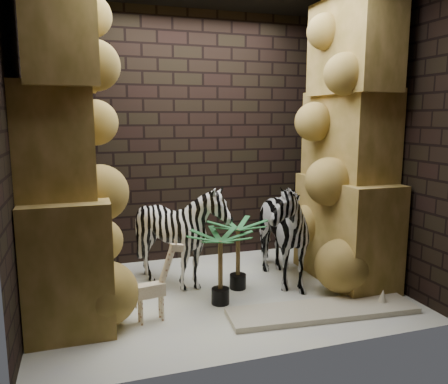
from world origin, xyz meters
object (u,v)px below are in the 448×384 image
object	(u,v)px
zebra_right	(274,221)
palm_front	(238,254)
palm_back	(220,268)
surfboard	(322,310)
giraffe_toy	(150,282)
zebra_left	(181,240)

from	to	relation	value
zebra_right	palm_front	size ratio (longest dim) A/B	1.82
palm_front	palm_back	world-z (taller)	palm_front
zebra_right	surfboard	xyz separation A→B (m)	(0.10, -0.87, -0.64)
giraffe_toy	palm_front	xyz separation A→B (m)	(0.97, 0.48, 0.00)
zebra_right	surfboard	bearing A→B (deg)	-81.85
zebra_left	giraffe_toy	bearing A→B (deg)	-115.34
giraffe_toy	palm_back	world-z (taller)	giraffe_toy
zebra_right	palm_back	world-z (taller)	zebra_right
surfboard	zebra_right	bearing A→B (deg)	101.44
zebra_left	giraffe_toy	world-z (taller)	zebra_left
zebra_left	palm_back	xyz separation A→B (m)	(0.26, -0.53, -0.14)
giraffe_toy	palm_front	size ratio (longest dim) A/B	0.99
zebra_left	surfboard	bearing A→B (deg)	-37.92
giraffe_toy	palm_front	distance (m)	1.08
surfboard	palm_front	bearing A→B (deg)	128.54
zebra_right	giraffe_toy	world-z (taller)	zebra_right
palm_back	surfboard	world-z (taller)	palm_back
zebra_right	zebra_left	world-z (taller)	zebra_right
surfboard	palm_back	bearing A→B (deg)	154.12
giraffe_toy	zebra_left	bearing A→B (deg)	50.34
palm_back	surfboard	distance (m)	1.00
zebra_right	palm_back	size ratio (longest dim) A/B	1.87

